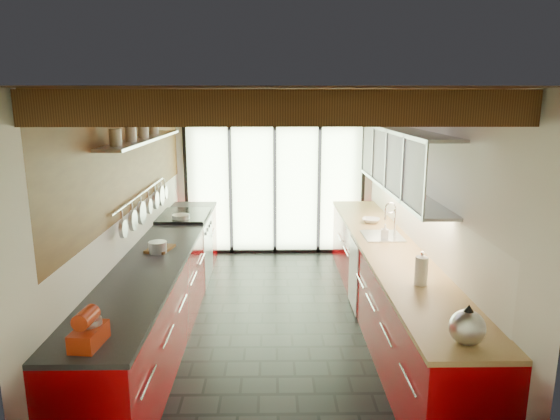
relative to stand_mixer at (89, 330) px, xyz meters
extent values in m
plane|color=black|center=(1.27, 2.24, -1.02)|extent=(5.50, 5.50, 0.00)
plane|color=silver|center=(1.27, 4.99, 0.28)|extent=(3.20, 0.00, 3.20)
plane|color=silver|center=(1.27, -0.51, 0.28)|extent=(3.20, 0.00, 3.20)
plane|color=silver|center=(-0.33, 2.24, 0.28)|extent=(0.00, 5.50, 5.50)
plane|color=silver|center=(2.87, 2.24, 0.28)|extent=(0.00, 5.50, 5.50)
plane|color=#472814|center=(1.27, 2.24, 1.58)|extent=(5.50, 5.50, 0.00)
cube|color=#593316|center=(1.27, -0.01, 1.46)|extent=(3.14, 0.14, 0.22)
cube|color=#593316|center=(1.27, 0.89, 1.46)|extent=(3.14, 0.14, 0.22)
cube|color=#593316|center=(1.27, 1.79, 1.46)|extent=(3.14, 0.14, 0.22)
cube|color=#593316|center=(1.27, 2.69, 1.46)|extent=(3.14, 0.14, 0.22)
cube|color=#593316|center=(1.27, 3.59, 1.46)|extent=(3.14, 0.14, 0.22)
cube|color=#593316|center=(1.27, 4.49, 1.46)|extent=(3.14, 0.14, 0.22)
cube|color=brown|center=(1.27, 4.95, 1.33)|extent=(3.14, 0.06, 0.50)
plane|color=brown|center=(-0.30, 2.44, 0.95)|extent=(0.00, 4.90, 4.90)
plane|color=#C6EAAD|center=(1.27, 4.98, 0.05)|extent=(2.90, 0.00, 2.90)
cube|color=black|center=(-0.18, 4.96, 0.05)|extent=(0.05, 0.04, 2.15)
cube|color=black|center=(2.72, 4.96, 0.05)|extent=(0.05, 0.04, 2.15)
cube|color=black|center=(1.27, 4.93, 0.05)|extent=(0.06, 0.05, 2.15)
cube|color=black|center=(1.27, 4.93, 1.13)|extent=(2.90, 0.05, 0.06)
cylinder|color=red|center=(1.27, 4.91, 1.33)|extent=(0.34, 0.04, 0.34)
cylinder|color=beige|center=(1.27, 4.89, 1.33)|extent=(0.28, 0.02, 0.28)
cube|color=#9F0307|center=(-0.01, 2.24, -0.58)|extent=(0.65, 5.00, 0.88)
cube|color=black|center=(-0.01, 2.24, -0.12)|extent=(0.68, 5.00, 0.04)
cube|color=silver|center=(-0.01, 3.69, -0.58)|extent=(0.66, 0.90, 0.90)
cube|color=black|center=(-0.01, 3.69, -0.09)|extent=(0.65, 0.90, 0.06)
cube|color=#9F0307|center=(2.54, 2.24, -0.58)|extent=(0.65, 5.00, 0.88)
cube|color=tan|center=(2.54, 2.24, -0.12)|extent=(0.68, 5.00, 0.04)
cube|color=white|center=(2.21, 2.64, -0.58)|extent=(0.02, 0.60, 0.84)
cube|color=silver|center=(2.54, 2.64, -0.10)|extent=(0.45, 0.52, 0.02)
cylinder|color=silver|center=(2.69, 2.64, 0.08)|extent=(0.02, 0.02, 0.34)
torus|color=silver|center=(2.63, 2.64, 0.25)|extent=(0.14, 0.02, 0.14)
plane|color=silver|center=(2.53, 2.54, 0.83)|extent=(0.00, 3.00, 3.00)
cube|color=#9EA0A5|center=(2.70, 2.54, 0.49)|extent=(0.34, 3.00, 0.03)
cube|color=#9EA0A5|center=(2.70, 2.54, 1.16)|extent=(0.34, 3.00, 0.03)
cylinder|color=silver|center=(-0.27, 2.54, 0.45)|extent=(0.02, 2.20, 0.02)
cube|color=silver|center=(-0.18, 2.44, 1.08)|extent=(0.28, 2.60, 0.03)
cylinder|color=silver|center=(-0.23, 1.64, 0.27)|extent=(0.04, 0.18, 0.18)
cylinder|color=silver|center=(-0.23, 1.99, 0.27)|extent=(0.04, 0.22, 0.22)
cylinder|color=silver|center=(-0.23, 2.34, 0.27)|extent=(0.04, 0.26, 0.26)
cylinder|color=silver|center=(-0.23, 2.69, 0.27)|extent=(0.04, 0.18, 0.18)
cylinder|color=silver|center=(-0.23, 3.04, 0.27)|extent=(0.04, 0.22, 0.22)
cylinder|color=silver|center=(-0.23, 3.34, 0.27)|extent=(0.04, 0.26, 0.26)
cylinder|color=silver|center=(-0.23, 3.59, 0.27)|extent=(0.04, 0.18, 0.18)
cube|color=#B22B0E|center=(0.00, -0.01, -0.04)|extent=(0.20, 0.31, 0.13)
cylinder|color=#B22B0E|center=(0.00, -0.03, 0.10)|extent=(0.14, 0.20, 0.12)
cylinder|color=silver|center=(0.00, 0.04, 0.00)|extent=(0.16, 0.16, 0.13)
cylinder|color=silver|center=(0.00, 2.04, -0.04)|extent=(0.25, 0.25, 0.12)
cylinder|color=silver|center=(0.00, 3.44, -0.06)|extent=(0.26, 0.26, 0.09)
cube|color=brown|center=(0.00, 2.14, -0.09)|extent=(0.30, 0.37, 0.03)
sphere|color=silver|center=(2.54, -0.01, 0.02)|extent=(0.26, 0.26, 0.24)
cone|color=black|center=(2.54, -0.01, 0.15)|extent=(0.09, 0.09, 0.07)
cylinder|color=silver|center=(2.54, 0.12, 0.03)|extent=(0.03, 0.09, 0.05)
cylinder|color=white|center=(2.54, 1.06, 0.02)|extent=(0.14, 0.14, 0.26)
cylinder|color=silver|center=(2.54, 1.06, 0.18)|extent=(0.03, 0.03, 0.05)
imported|color=silver|center=(2.54, 2.50, -0.01)|extent=(0.10, 0.11, 0.19)
imported|color=silver|center=(2.54, 3.33, -0.08)|extent=(0.29, 0.29, 0.06)
camera|label=1|loc=(1.23, -3.09, 1.51)|focal=32.00mm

